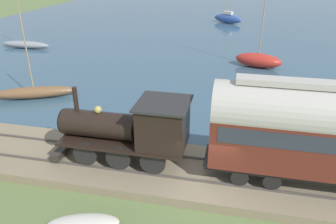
{
  "coord_description": "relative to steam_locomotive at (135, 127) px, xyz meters",
  "views": [
    {
      "loc": [
        -11.81,
        -0.91,
        9.4
      ],
      "look_at": [
        3.52,
        2.46,
        2.02
      ],
      "focal_mm": 35.0,
      "sensor_mm": 36.0,
      "label": 1
    }
  ],
  "objects": [
    {
      "name": "ground_plane",
      "position": [
        -0.9,
        -3.47,
        -2.36
      ],
      "size": [
        200.0,
        200.0,
        0.0
      ],
      "primitive_type": "plane",
      "color": "#607542"
    },
    {
      "name": "harbor_water",
      "position": [
        42.55,
        -3.47,
        -2.36
      ],
      "size": [
        80.0,
        80.0,
        0.01
      ],
      "color": "#38566B",
      "rests_on": "ground"
    },
    {
      "name": "rail_embankment",
      "position": [
        -0.0,
        -3.47,
        -2.15
      ],
      "size": [
        4.49,
        56.0,
        0.55
      ],
      "color": "#84755B",
      "rests_on": "ground"
    },
    {
      "name": "steam_locomotive",
      "position": [
        0.0,
        0.0,
        0.0
      ],
      "size": [
        2.39,
        6.52,
        3.54
      ],
      "color": "black",
      "rests_on": "rail_embankment"
    },
    {
      "name": "sailboat_blue",
      "position": [
        41.47,
        -2.2,
        -1.59
      ],
      "size": [
        3.51,
        4.85,
        7.8
      ],
      "rotation": [
        0.0,
        0.0,
        -0.54
      ],
      "color": "#335199",
      "rests_on": "harbor_water"
    },
    {
      "name": "sailboat_red",
      "position": [
        18.48,
        -6.27,
        -1.65
      ],
      "size": [
        2.72,
        4.62,
        9.36
      ],
      "rotation": [
        0.0,
        0.0,
        -0.26
      ],
      "color": "#B72D23",
      "rests_on": "harbor_water"
    },
    {
      "name": "sailboat_brown",
      "position": [
        7.09,
        10.08,
        -1.9
      ],
      "size": [
        3.42,
        6.06,
        6.17
      ],
      "rotation": [
        0.0,
        0.0,
        0.41
      ],
      "color": "brown",
      "rests_on": "harbor_water"
    },
    {
      "name": "sailboat_gray",
      "position": [
        20.18,
        19.63,
        -1.88
      ],
      "size": [
        1.12,
        5.9,
        8.45
      ],
      "rotation": [
        0.0,
        0.0,
        0.0
      ],
      "color": "gray",
      "rests_on": "harbor_water"
    },
    {
      "name": "rowboat_near_shore",
      "position": [
        4.06,
        -0.7,
        -2.09
      ],
      "size": [
        2.36,
        2.26,
        0.54
      ],
      "rotation": [
        0.0,
        0.0,
        0.85
      ],
      "color": "#B7B2A3",
      "rests_on": "harbor_water"
    },
    {
      "name": "rowboat_mid_harbor",
      "position": [
        11.72,
        -9.35,
        -2.08
      ],
      "size": [
        1.85,
        2.69,
        0.55
      ],
      "rotation": [
        0.0,
        0.0,
        -0.42
      ],
      "color": "#B7B2A3",
      "rests_on": "harbor_water"
    },
    {
      "name": "beached_dinghy",
      "position": [
        -4.17,
        0.84,
        -2.14
      ],
      "size": [
        1.88,
        3.0,
        0.44
      ],
      "color": "beige",
      "rests_on": "ground"
    }
  ]
}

